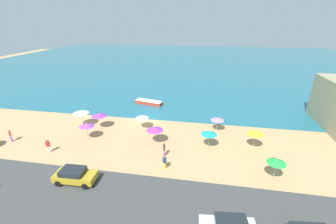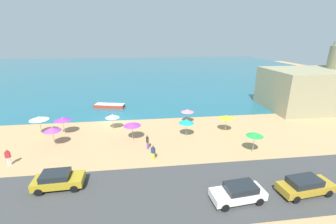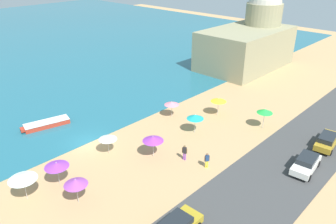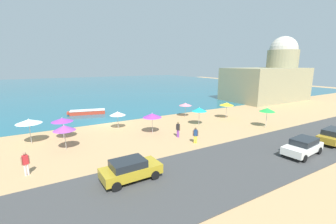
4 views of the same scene
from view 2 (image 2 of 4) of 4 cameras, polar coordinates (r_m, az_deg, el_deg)
ground_plane at (r=36.14m, az=-13.77°, el=-2.17°), size 160.00×160.00×0.00m
sea at (r=89.60m, az=-10.12°, el=10.37°), size 150.00×110.00×0.05m
coastal_road at (r=20.48m, az=-19.27°, el=-20.17°), size 80.00×8.00×0.06m
beach_umbrella_0 at (r=29.13m, az=4.69°, el=-2.40°), size 2.01×2.01×2.40m
beach_umbrella_1 at (r=33.88m, az=4.95°, el=0.32°), size 1.92×1.92×2.16m
beach_umbrella_3 at (r=33.96m, az=-29.96°, el=-1.39°), size 2.40×2.40×2.61m
beach_umbrella_4 at (r=32.35m, az=-13.95°, el=-1.02°), size 1.94×1.94×2.22m
beach_umbrella_5 at (r=31.43m, az=14.60°, el=-1.21°), size 2.04×2.04×2.43m
beach_umbrella_6 at (r=28.42m, az=-9.11°, el=-3.03°), size 2.18×2.18×2.44m
beach_umbrella_7 at (r=29.89m, az=-27.32°, el=-3.89°), size 2.01×2.01×2.45m
beach_umbrella_8 at (r=26.68m, az=21.19°, el=-5.26°), size 1.88×1.88×2.59m
beach_umbrella_9 at (r=32.82m, az=-25.18°, el=-1.64°), size 2.20×2.20×2.40m
bather_0 at (r=28.27m, az=-35.56°, el=-9.13°), size 0.54×0.33×1.80m
bather_1 at (r=24.17m, az=-3.80°, el=-10.04°), size 0.50×0.38×1.67m
bather_2 at (r=26.33m, az=-5.25°, el=-7.43°), size 0.31×0.55×1.74m
parked_car_0 at (r=22.55m, az=31.50°, el=-15.63°), size 4.73×2.20×1.49m
parked_car_2 at (r=19.61m, az=17.45°, el=-18.92°), size 4.40×2.21×1.49m
parked_car_3 at (r=22.26m, az=-26.15°, el=-15.14°), size 4.16×2.08×1.48m
skiff_nearshore at (r=42.76m, az=-14.62°, el=1.55°), size 5.83×2.81×0.66m
harbor_fortress at (r=49.81m, az=35.41°, el=6.29°), size 17.94×10.69×13.98m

